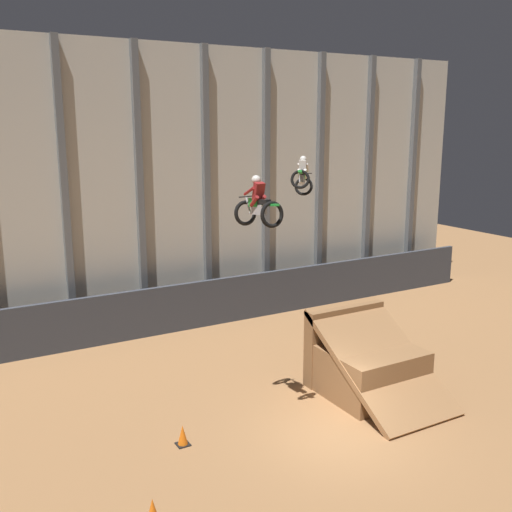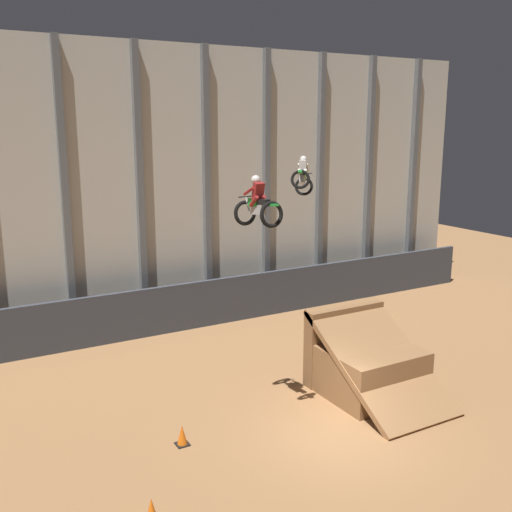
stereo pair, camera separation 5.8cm
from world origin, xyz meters
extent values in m
plane|color=#996B42|center=(0.00, 0.00, 0.00)|extent=(60.00, 60.00, 0.00)
cube|color=beige|center=(0.00, 11.96, 5.94)|extent=(32.00, 0.12, 11.89)
cube|color=slate|center=(-4.56, 11.76, 5.94)|extent=(0.28, 0.28, 11.89)
cube|color=slate|center=(-1.52, 11.76, 5.94)|extent=(0.28, 0.28, 11.89)
cube|color=slate|center=(1.52, 11.76, 5.94)|extent=(0.28, 0.28, 11.89)
cube|color=slate|center=(4.56, 11.76, 5.94)|extent=(0.28, 0.28, 11.89)
cube|color=slate|center=(7.60, 11.76, 5.94)|extent=(0.28, 0.28, 11.89)
cube|color=slate|center=(10.64, 11.76, 5.94)|extent=(0.28, 0.28, 11.89)
cube|color=slate|center=(13.68, 11.76, 5.94)|extent=(0.28, 0.28, 11.89)
cube|color=#383D47|center=(0.00, 10.51, 1.02)|extent=(31.36, 0.20, 2.04)
cube|color=olive|center=(2.57, 1.94, 0.78)|extent=(2.93, 2.96, 1.56)
cube|color=olive|center=(2.57, 3.17, 1.30)|extent=(2.99, 0.50, 2.61)
cube|color=#996B42|center=(2.57, 1.31, 1.30)|extent=(2.99, 4.33, 2.78)
torus|color=black|center=(-1.40, 2.90, 6.10)|extent=(0.74, 0.21, 0.74)
torus|color=black|center=(-1.35, 1.51, 6.23)|extent=(0.74, 0.21, 0.74)
cube|color=#B7B7BC|center=(-1.38, 2.17, 6.29)|extent=(0.20, 0.55, 0.33)
cube|color=green|center=(-1.38, 2.36, 6.47)|extent=(0.22, 0.47, 0.28)
cube|color=black|center=(-1.37, 1.96, 6.53)|extent=(0.18, 0.57, 0.17)
cube|color=green|center=(-1.35, 1.44, 6.50)|extent=(0.15, 0.37, 0.09)
cylinder|color=#B7B7BC|center=(-1.40, 2.75, 6.35)|extent=(0.07, 0.31, 0.51)
cylinder|color=black|center=(-1.40, 2.73, 6.60)|extent=(0.66, 0.12, 0.04)
cube|color=maroon|center=(-1.38, 2.19, 6.79)|extent=(0.29, 0.29, 0.53)
sphere|color=silver|center=(-1.38, 2.32, 7.10)|extent=(0.27, 0.29, 0.28)
cylinder|color=maroon|center=(-1.50, 2.22, 6.52)|extent=(0.12, 0.39, 0.36)
cylinder|color=maroon|center=(-1.26, 2.23, 6.52)|extent=(0.12, 0.39, 0.36)
cylinder|color=maroon|center=(-1.55, 2.42, 6.79)|extent=(0.10, 0.51, 0.30)
cylinder|color=maroon|center=(-1.23, 2.43, 6.79)|extent=(0.10, 0.51, 0.30)
torus|color=black|center=(3.83, 7.60, 6.17)|extent=(0.76, 0.71, 0.73)
torus|color=black|center=(2.96, 6.58, 6.58)|extent=(0.76, 0.71, 0.73)
cube|color=#B7B7BC|center=(3.39, 7.08, 6.50)|extent=(0.51, 0.56, 0.42)
cube|color=green|center=(3.53, 7.25, 6.65)|extent=(0.47, 0.50, 0.36)
cube|color=black|center=(3.29, 6.96, 6.78)|extent=(0.49, 0.54, 0.28)
cube|color=green|center=(2.95, 6.56, 6.85)|extent=(0.34, 0.37, 0.16)
cylinder|color=#B7B7BC|center=(3.76, 7.52, 6.46)|extent=(0.29, 0.33, 0.46)
cylinder|color=black|center=(3.78, 7.55, 6.70)|extent=(0.62, 0.30, 0.04)
cube|color=silver|center=(3.46, 7.17, 6.99)|extent=(0.34, 0.33, 0.50)
sphere|color=silver|center=(3.58, 7.31, 7.27)|extent=(0.41, 0.41, 0.32)
cylinder|color=silver|center=(3.36, 7.23, 6.73)|extent=(0.31, 0.34, 0.40)
cylinder|color=silver|center=(3.54, 7.08, 6.73)|extent=(0.31, 0.34, 0.40)
cylinder|color=silver|center=(3.49, 7.45, 6.94)|extent=(0.36, 0.41, 0.37)
cylinder|color=silver|center=(3.74, 7.25, 6.94)|extent=(0.36, 0.41, 0.37)
cone|color=orange|center=(-5.83, -0.85, 0.31)|extent=(0.28, 0.28, 0.55)
cube|color=black|center=(-3.97, 1.84, 0.01)|extent=(0.36, 0.36, 0.03)
cone|color=orange|center=(-3.97, 1.84, 0.31)|extent=(0.28, 0.28, 0.55)
camera|label=1|loc=(-9.65, -12.09, 8.63)|focal=42.00mm
camera|label=2|loc=(-9.60, -12.12, 8.63)|focal=42.00mm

